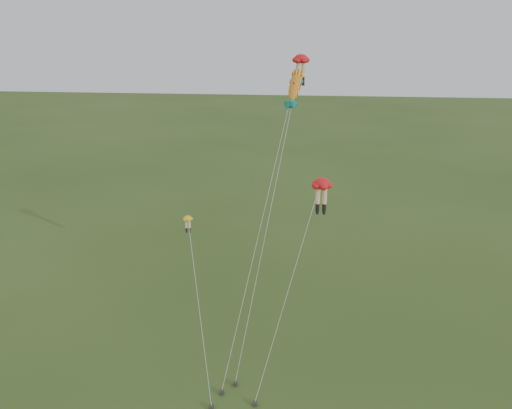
# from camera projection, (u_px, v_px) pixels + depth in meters

# --- Properties ---
(ground) EXTENTS (300.00, 300.00, 0.00)m
(ground) POSITION_uv_depth(u_px,v_px,m) (240.00, 383.00, 38.08)
(ground) COLOR #324A1A
(ground) RESTS_ON ground
(legs_kite_red_high) EXTENTS (5.16, 14.26, 20.63)m
(legs_kite_red_high) POSITION_uv_depth(u_px,v_px,m) (299.00, 67.00, 42.63)
(legs_kite_red_high) COLOR red
(legs_kite_red_high) RESTS_ON ground
(legs_kite_red_mid) EXTENTS (4.66, 9.77, 12.53)m
(legs_kite_red_mid) POSITION_uv_depth(u_px,v_px,m) (321.00, 188.00, 40.03)
(legs_kite_red_mid) COLOR red
(legs_kite_red_mid) RESTS_ON ground
(legs_kite_yellow) EXTENTS (3.74, 9.46, 9.60)m
(legs_kite_yellow) POSITION_uv_depth(u_px,v_px,m) (189.00, 234.00, 40.74)
(legs_kite_yellow) COLOR yellow
(legs_kite_yellow) RESTS_ON ground
(fish_kite) EXTENTS (4.05, 10.11, 20.05)m
(fish_kite) POSITION_uv_depth(u_px,v_px,m) (295.00, 87.00, 39.72)
(fish_kite) COLOR yellow
(fish_kite) RESTS_ON ground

